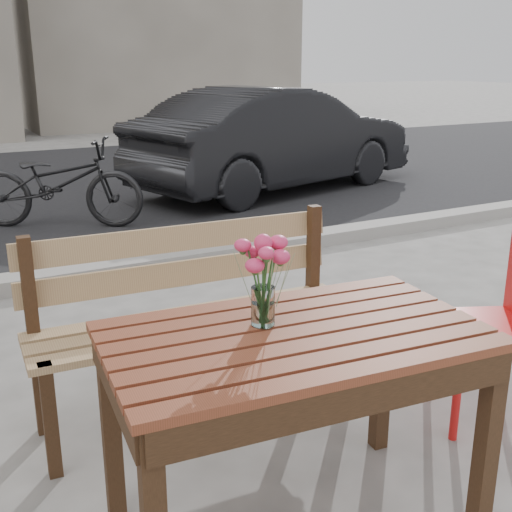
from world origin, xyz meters
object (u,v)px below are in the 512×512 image
at_px(main_table, 295,366).
at_px(parked_car, 276,139).
at_px(main_vase, 263,269).
at_px(bicycle, 58,183).
at_px(red_chair, 505,315).

bearing_deg(main_table, parked_car, 65.81).
distance_m(main_vase, bicycle, 4.92).
distance_m(red_chair, main_vase, 1.42).
bearing_deg(parked_car, bicycle, 87.71).
xyz_separation_m(parked_car, bicycle, (-2.97, -0.66, -0.21)).
bearing_deg(bicycle, main_vase, -154.85).
height_order(main_vase, parked_car, parked_car).
distance_m(main_table, parked_car, 6.50).
distance_m(main_vase, parked_car, 6.45).
relative_size(red_chair, main_vase, 2.84).
height_order(main_table, red_chair, red_chair).
distance_m(main_table, bicycle, 5.00).
relative_size(main_table, red_chair, 1.47).
bearing_deg(main_table, bicycle, 92.64).
distance_m(red_chair, bicycle, 4.90).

